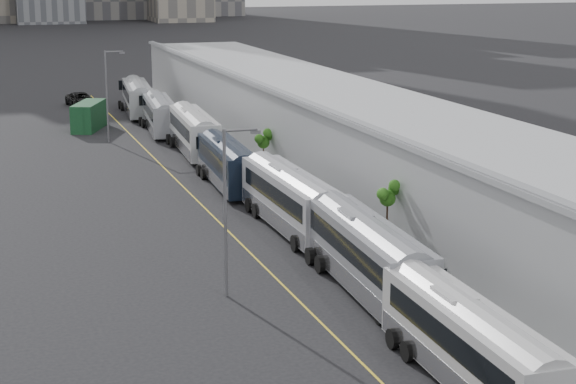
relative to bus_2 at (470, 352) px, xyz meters
name	(u,v)px	position (x,y,z in m)	size (l,w,h in m)	color
sidewalk	(421,248)	(7.22, 19.11, -1.53)	(10.00, 170.00, 0.12)	gray
lane_line	(262,264)	(-3.28, 19.11, -1.58)	(0.12, 160.00, 0.02)	gold
depot	(480,190)	(11.21, 19.11, 1.93)	(12.45, 160.40, 7.20)	gray
bus_2	(470,352)	(0.00, 0.00, 0.00)	(2.96, 12.94, 3.76)	#BBBBBD
bus_3	(366,260)	(0.81, 12.92, 0.13)	(3.54, 14.02, 4.06)	gray
bus_4	(291,205)	(0.86, 26.03, 0.13)	(3.08, 13.93, 4.07)	#A6A7B0
bus_5	(228,168)	(0.14, 39.75, -0.03)	(3.20, 12.70, 3.68)	black
bus_6	(194,136)	(0.77, 54.38, 0.12)	(3.67, 13.94, 4.03)	silver
bus_7	(160,117)	(0.04, 67.16, -0.01)	(3.73, 12.94, 3.73)	gray
bus_8	(137,100)	(-0.08, 80.38, 0.08)	(4.01, 13.69, 3.94)	#999DA2
tree_2	(387,199)	(4.52, 18.50, 1.98)	(1.01, 1.01, 4.27)	black
tree_3	(263,142)	(4.48, 44.09, 1.11)	(1.08, 1.08, 3.33)	black
street_lamp_near	(229,201)	(-6.53, 14.38, 3.67)	(2.04, 0.22, 9.12)	#59595E
street_lamp_far	(108,90)	(-5.88, 62.87, 3.67)	(2.04, 0.22, 9.14)	#59595E
shipping_container	(89,116)	(-6.94, 71.20, -0.11)	(2.25, 6.90, 2.95)	#11381D
suv	(81,100)	(-5.74, 89.28, -0.73)	(2.85, 6.18, 1.72)	black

